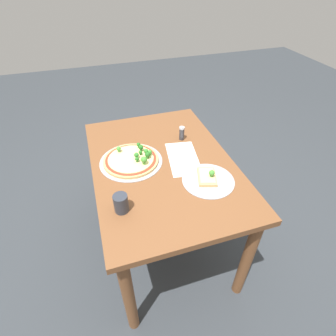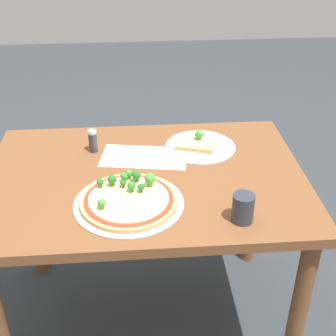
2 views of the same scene
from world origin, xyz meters
name	(u,v)px [view 2 (image 2 of 2)]	position (x,y,z in m)	size (l,w,h in m)	color
ground_plane	(150,315)	(0.00, 0.00, 0.00)	(8.00, 8.00, 0.00)	#33383D
dining_table	(146,199)	(0.00, 0.00, 0.62)	(1.12, 0.78, 0.72)	brown
pizza_tray_whole	(129,199)	(0.06, 0.16, 0.74)	(0.35, 0.35, 0.07)	#A3A3A8
pizza_tray_slice	(198,145)	(-0.21, -0.18, 0.73)	(0.27, 0.27, 0.07)	#A3A3A8
drinking_cup	(243,208)	(-0.28, 0.28, 0.77)	(0.07, 0.07, 0.09)	#2D333D
condiment_shaker	(93,141)	(0.19, -0.18, 0.77)	(0.03, 0.03, 0.09)	#333338
paper_menu	(145,157)	(0.00, -0.12, 0.72)	(0.32, 0.17, 0.00)	white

